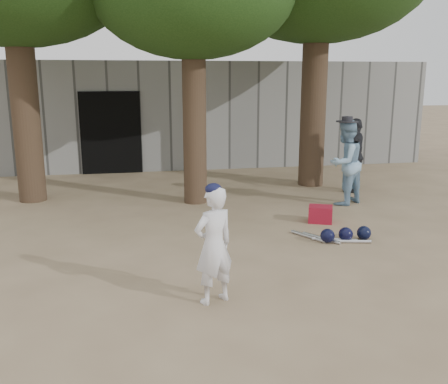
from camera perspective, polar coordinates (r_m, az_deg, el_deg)
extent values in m
plane|color=#937C5E|center=(6.54, -3.58, -10.34)|extent=(70.00, 70.00, 0.00)
imported|color=white|center=(5.78, -1.18, -6.13)|extent=(0.60, 0.51, 1.40)
imported|color=#80A8C7|center=(10.51, 13.64, 3.28)|extent=(1.06, 1.00, 1.74)
imported|color=#212227|center=(11.73, 14.72, 4.07)|extent=(0.92, 1.03, 1.68)
cube|color=maroon|center=(9.24, 10.97, -2.50)|extent=(0.51, 0.46, 0.30)
cube|color=gray|center=(14.02, -7.90, 8.52)|extent=(16.00, 0.35, 3.00)
cube|color=black|center=(13.85, -12.79, 6.60)|extent=(1.60, 0.08, 2.20)
cube|color=slate|center=(16.51, -8.38, 9.19)|extent=(16.00, 5.00, 3.00)
sphere|color=black|center=(8.15, 11.74, -4.92)|extent=(0.23, 0.23, 0.23)
sphere|color=black|center=(8.29, 13.74, -4.71)|extent=(0.23, 0.23, 0.23)
sphere|color=black|center=(8.44, 15.70, -4.52)|extent=(0.23, 0.23, 0.23)
cylinder|color=silver|center=(8.35, 9.61, -5.02)|extent=(0.40, 0.66, 0.06)
cylinder|color=silver|center=(8.30, 11.07, -5.18)|extent=(0.44, 0.63, 0.06)
cylinder|color=silver|center=(8.27, 12.54, -5.33)|extent=(0.70, 0.30, 0.06)
cylinder|color=silver|center=(8.24, 14.02, -5.49)|extent=(0.71, 0.22, 0.06)
cylinder|color=brown|center=(11.15, -22.12, 12.97)|extent=(0.56, 0.56, 5.50)
cylinder|color=brown|center=(10.24, -3.45, 12.55)|extent=(0.48, 0.48, 5.00)
cylinder|color=brown|center=(12.16, 10.37, 14.35)|extent=(0.60, 0.60, 5.80)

